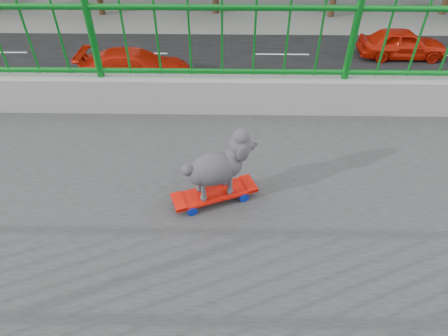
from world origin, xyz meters
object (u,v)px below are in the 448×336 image
object	(u,v)px
poodle	(218,165)
car_4	(402,43)
car_2	(295,102)
car_3	(136,67)
car_1	(143,148)
skateboard	(215,194)

from	to	relation	value
poodle	car_4	xyz separation A→B (m)	(-18.52, 9.42, -6.50)
car_2	car_3	size ratio (longest dim) A/B	1.01
car_1	car_4	distance (m)	15.70
poodle	car_2	size ratio (longest dim) A/B	0.08
car_2	car_4	xyz separation A→B (m)	(-6.40, 6.64, 0.02)
skateboard	car_2	distance (m)	13.95
skateboard	poodle	distance (m)	0.23
car_2	car_3	xyz separation A→B (m)	(-3.20, -7.27, 0.02)
skateboard	car_2	bearing A→B (deg)	145.37
car_2	car_4	bearing A→B (deg)	-46.04
poodle	skateboard	bearing A→B (deg)	-90.00
skateboard	car_4	world-z (taller)	skateboard
skateboard	car_3	size ratio (longest dim) A/B	0.10
poodle	car_1	xyz separation A→B (m)	(-8.92, -3.01, -6.59)
skateboard	car_4	distance (m)	21.72
poodle	car_3	bearing A→B (deg)	174.72
skateboard	car_3	bearing A→B (deg)	174.63
car_1	car_3	distance (m)	6.57
poodle	car_1	distance (m)	11.49
poodle	car_3	distance (m)	17.24
car_1	car_3	world-z (taller)	car_3
car_3	skateboard	bearing A→B (deg)	-163.76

